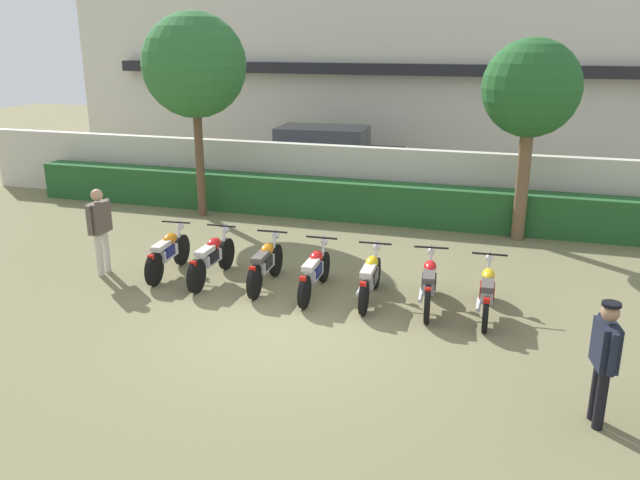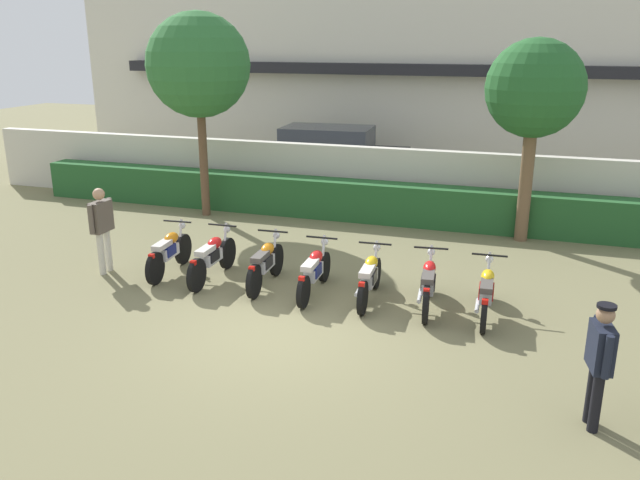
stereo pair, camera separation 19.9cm
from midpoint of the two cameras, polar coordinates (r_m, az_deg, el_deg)
ground at (r=10.53m, az=-3.82°, el=-7.95°), size 60.00×60.00×0.00m
building at (r=24.97m, az=9.55°, el=14.51°), size 25.75×6.50×6.68m
compound_wall at (r=17.11m, az=5.16°, el=5.15°), size 24.46×0.30×1.78m
hedge_row at (r=16.53m, az=4.60°, el=3.33°), size 19.57×0.70×1.00m
parked_car at (r=20.21m, az=0.37°, el=7.24°), size 4.60×2.30×1.89m
tree_near_inspector at (r=16.88m, az=-11.34°, el=14.80°), size 2.59×2.59×5.15m
tree_far_side at (r=15.18m, az=17.72°, el=12.45°), size 2.14×2.14×4.52m
motorcycle_in_row_0 at (r=13.12m, az=-13.68°, el=-1.08°), size 0.60×1.86×0.97m
motorcycle_in_row_1 at (r=12.64m, az=-9.97°, el=-1.54°), size 0.60×1.98×0.98m
motorcycle_in_row_2 at (r=12.18m, az=-5.31°, el=-2.08°), size 0.60×1.86×0.97m
motorcycle_in_row_3 at (r=11.79m, az=-0.97°, el=-2.75°), size 0.60×1.92×0.95m
motorcycle_in_row_4 at (r=11.52m, az=3.94°, el=-3.27°), size 0.60×1.83×0.95m
motorcycle_in_row_5 at (r=11.33m, az=9.07°, el=-3.75°), size 0.60×1.87×0.98m
motorcycle_in_row_6 at (r=11.23m, az=13.98°, el=-4.36°), size 0.60×1.91×0.94m
inspector_person at (r=13.36m, az=-19.22°, el=1.34°), size 0.23×0.69×1.72m
officer_0 at (r=8.40m, az=23.12°, el=-9.26°), size 0.30×0.64×1.59m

